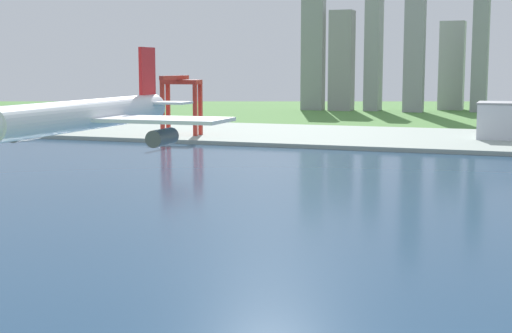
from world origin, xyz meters
name	(u,v)px	position (x,y,z in m)	size (l,w,h in m)	color
ground_plane	(356,186)	(0.00, 300.00, 0.00)	(2400.00, 2400.00, 0.00)	#4D843B
water_bay	(314,214)	(0.00, 240.00, 0.07)	(840.00, 360.00, 0.15)	navy
industrial_pier	(423,139)	(0.00, 490.00, 1.25)	(840.00, 140.00, 2.50)	#99A69A
airplane_landing	(87,116)	(5.83, 105.79, 38.60)	(37.43, 44.70, 13.21)	silver
port_crane_red	(180,92)	(-146.07, 450.03, 29.39)	(25.07, 36.55, 37.39)	#B72D23
distant_skyline	(401,52)	(-66.04, 809.65, 60.30)	(186.66, 77.13, 156.58)	gray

